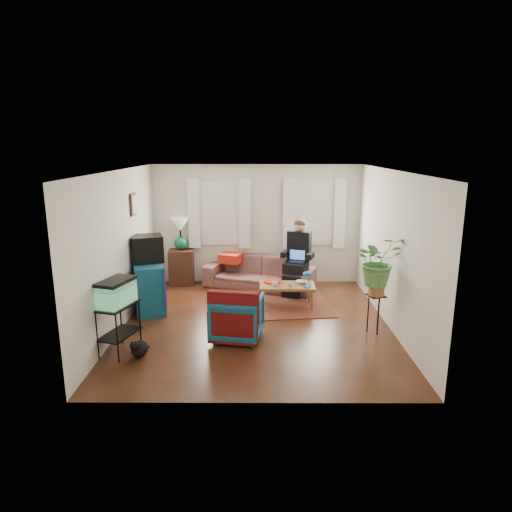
{
  "coord_description": "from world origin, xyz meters",
  "views": [
    {
      "loc": [
        0.03,
        -7.36,
        2.98
      ],
      "look_at": [
        0.0,
        0.4,
        1.1
      ],
      "focal_mm": 32.0,
      "sensor_mm": 36.0,
      "label": 1
    }
  ],
  "objects_px": {
    "sofa": "(260,267)",
    "side_table": "(182,266)",
    "coffee_table": "(287,295)",
    "plant_stand": "(375,314)",
    "dresser": "(148,286)",
    "aquarium_stand": "(119,329)",
    "armchair": "(237,315)"
  },
  "relations": [
    {
      "from": "dresser",
      "to": "plant_stand",
      "type": "relative_size",
      "value": 1.57
    },
    {
      "from": "side_table",
      "to": "armchair",
      "type": "bearing_deg",
      "value": -65.38
    },
    {
      "from": "aquarium_stand",
      "to": "coffee_table",
      "type": "bearing_deg",
      "value": 55.39
    },
    {
      "from": "aquarium_stand",
      "to": "sofa",
      "type": "bearing_deg",
      "value": 74.52
    },
    {
      "from": "dresser",
      "to": "plant_stand",
      "type": "bearing_deg",
      "value": -33.55
    },
    {
      "from": "sofa",
      "to": "dresser",
      "type": "bearing_deg",
      "value": -126.75
    },
    {
      "from": "coffee_table",
      "to": "plant_stand",
      "type": "height_order",
      "value": "plant_stand"
    },
    {
      "from": "side_table",
      "to": "dresser",
      "type": "bearing_deg",
      "value": -101.44
    },
    {
      "from": "side_table",
      "to": "aquarium_stand",
      "type": "relative_size",
      "value": 1.04
    },
    {
      "from": "aquarium_stand",
      "to": "armchair",
      "type": "relative_size",
      "value": 0.96
    },
    {
      "from": "coffee_table",
      "to": "plant_stand",
      "type": "xyz_separation_m",
      "value": [
        1.35,
        -1.24,
        0.11
      ]
    },
    {
      "from": "plant_stand",
      "to": "coffee_table",
      "type": "bearing_deg",
      "value": 137.37
    },
    {
      "from": "side_table",
      "to": "plant_stand",
      "type": "xyz_separation_m",
      "value": [
        3.59,
        -2.73,
        -0.07
      ]
    },
    {
      "from": "plant_stand",
      "to": "sofa",
      "type": "bearing_deg",
      "value": 127.68
    },
    {
      "from": "aquarium_stand",
      "to": "plant_stand",
      "type": "bearing_deg",
      "value": 28.54
    },
    {
      "from": "armchair",
      "to": "side_table",
      "type": "bearing_deg",
      "value": -55.66
    },
    {
      "from": "side_table",
      "to": "plant_stand",
      "type": "height_order",
      "value": "side_table"
    },
    {
      "from": "sofa",
      "to": "side_table",
      "type": "height_order",
      "value": "sofa"
    },
    {
      "from": "aquarium_stand",
      "to": "plant_stand",
      "type": "xyz_separation_m",
      "value": [
        3.94,
        0.77,
        -0.05
      ]
    },
    {
      "from": "side_table",
      "to": "coffee_table",
      "type": "height_order",
      "value": "side_table"
    },
    {
      "from": "sofa",
      "to": "armchair",
      "type": "height_order",
      "value": "sofa"
    },
    {
      "from": "aquarium_stand",
      "to": "coffee_table",
      "type": "height_order",
      "value": "aquarium_stand"
    },
    {
      "from": "dresser",
      "to": "armchair",
      "type": "xyz_separation_m",
      "value": [
        1.7,
        -1.29,
        -0.07
      ]
    },
    {
      "from": "aquarium_stand",
      "to": "coffee_table",
      "type": "distance_m",
      "value": 3.28
    },
    {
      "from": "side_table",
      "to": "coffee_table",
      "type": "distance_m",
      "value": 2.69
    },
    {
      "from": "armchair",
      "to": "plant_stand",
      "type": "bearing_deg",
      "value": -164.03
    },
    {
      "from": "sofa",
      "to": "side_table",
      "type": "relative_size",
      "value": 2.99
    },
    {
      "from": "sofa",
      "to": "armchair",
      "type": "bearing_deg",
      "value": -78.09
    },
    {
      "from": "side_table",
      "to": "armchair",
      "type": "height_order",
      "value": "same"
    },
    {
      "from": "armchair",
      "to": "coffee_table",
      "type": "xyz_separation_m",
      "value": [
        0.88,
        1.49,
        -0.17
      ]
    },
    {
      "from": "side_table",
      "to": "armchair",
      "type": "xyz_separation_m",
      "value": [
        1.36,
        -2.97,
        0.0
      ]
    },
    {
      "from": "side_table",
      "to": "aquarium_stand",
      "type": "xyz_separation_m",
      "value": [
        -0.35,
        -3.5,
        -0.02
      ]
    }
  ]
}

